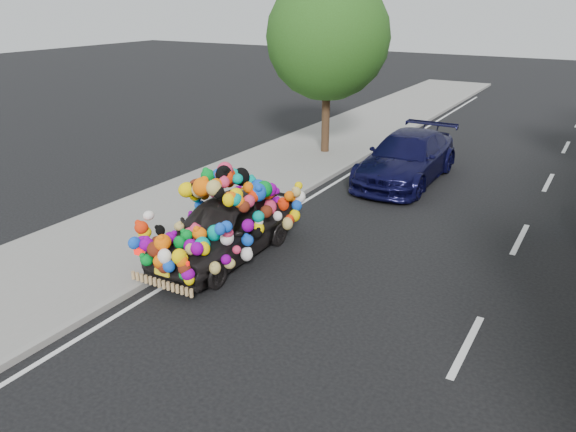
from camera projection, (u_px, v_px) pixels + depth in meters
The scene contains 7 objects.
ground at pixel (277, 291), 10.79m from camera, with size 100.00×100.00×0.00m, color black.
sidewalk at pixel (117, 242), 12.80m from camera, with size 4.00×60.00×0.12m, color gray.
kerb at pixel (183, 261), 11.88m from camera, with size 0.15×60.00×0.13m, color gray.
lane_markings at pixel (467, 346), 9.09m from camera, with size 6.00×50.00×0.01m, color silver, non-canonical shape.
tree_near_sidewalk at pixel (328, 38), 18.75m from camera, with size 4.20×4.20×6.13m.
plush_art_car at pixel (224, 213), 11.89m from camera, with size 1.99×4.17×1.99m.
navy_sedan at pixel (407, 158), 17.04m from camera, with size 2.04×5.01×1.45m, color black.
Camera 1 is at (5.00, -8.11, 5.27)m, focal length 35.00 mm.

